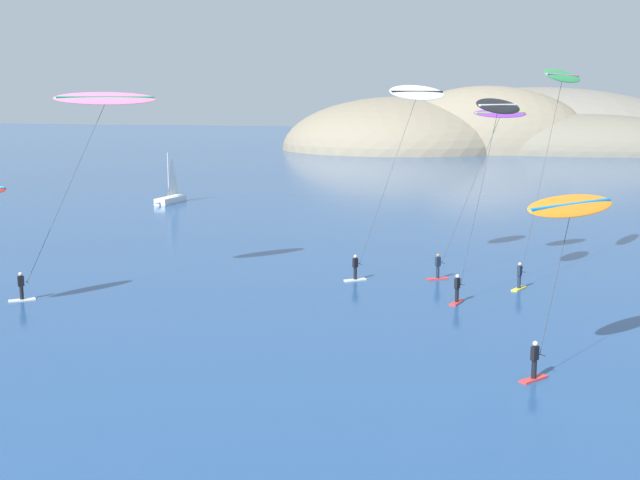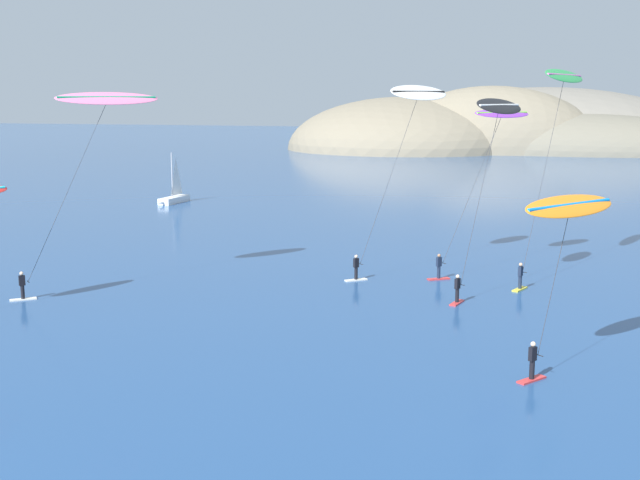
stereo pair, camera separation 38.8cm
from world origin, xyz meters
name	(u,v)px [view 1 (the left image)]	position (x,y,z in m)	size (l,w,h in m)	color
headland_island	(494,149)	(8.52, 173.83, 0.00)	(96.83, 65.91, 28.54)	#6B6656
sailboat_near	(169,198)	(-21.44, 65.98, 0.64)	(1.80, 5.95, 5.70)	white
kitesurfer_green	(560,89)	(19.69, 39.35, 12.32)	(4.25, 9.49, 13.69)	yellow
kitesurfer_purple	(495,126)	(15.66, 39.43, 9.87)	(6.32, 7.06, 11.06)	red
kitesurfer_white	(413,105)	(10.30, 38.01, 11.28)	(5.97, 7.60, 12.68)	silver
kitesurfer_black	(495,121)	(15.98, 32.91, 10.40)	(3.84, 6.61, 11.81)	red
kitesurfer_orange	(569,218)	(19.91, 19.12, 6.77)	(4.44, 5.38, 7.75)	red
kitesurfer_pink	(101,111)	(-6.93, 27.52, 11.01)	(7.07, 7.70, 12.19)	silver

